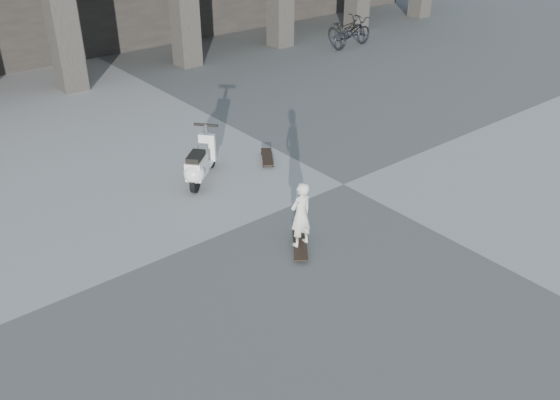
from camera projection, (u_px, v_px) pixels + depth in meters
ground at (344, 184)px, 11.11m from camera, size 90.00×90.00×0.00m
longboard at (300, 245)px, 9.20m from camera, size 0.70×0.81×0.09m
skateboard_spare at (267, 157)px, 11.97m from camera, size 0.64×0.80×0.10m
child at (301, 214)px, 8.93m from camera, size 0.40×0.27×1.06m
scooter at (199, 166)px, 10.89m from camera, size 1.16×1.04×1.00m
bicycle at (352, 33)px, 19.41m from camera, size 1.84×0.79×0.94m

